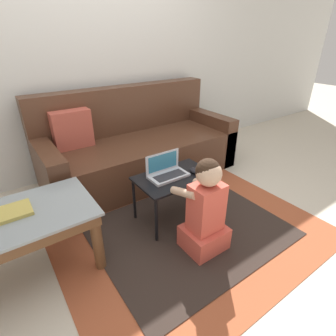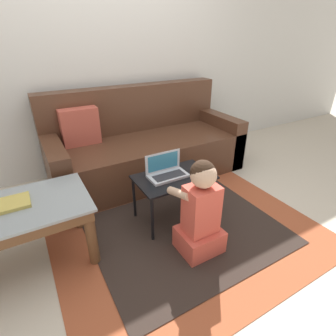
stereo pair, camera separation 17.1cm
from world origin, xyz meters
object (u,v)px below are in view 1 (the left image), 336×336
(couch, at_px, (138,148))
(computer_mouse, at_px, (195,171))
(laptop, at_px, (167,172))
(book_on_table, at_px, (9,213))
(laptop_desk, at_px, (174,181))
(person_seated, at_px, (205,210))

(couch, xyz_separation_m, computer_mouse, (0.02, -0.93, 0.11))
(couch, height_order, computer_mouse, couch)
(couch, xyz_separation_m, laptop, (-0.20, -0.85, 0.13))
(couch, bearing_deg, book_on_table, -148.87)
(laptop_desk, xyz_separation_m, book_on_table, (-1.15, 0.10, 0.12))
(couch, height_order, laptop_desk, couch)
(book_on_table, bearing_deg, computer_mouse, -6.42)
(laptop_desk, distance_m, computer_mouse, 0.19)
(laptop_desk, relative_size, laptop, 1.98)
(laptop, height_order, book_on_table, laptop)
(couch, relative_size, computer_mouse, 18.50)
(laptop_desk, bearing_deg, computer_mouse, -16.99)
(couch, relative_size, laptop_desk, 3.28)
(computer_mouse, xyz_separation_m, person_seated, (-0.21, -0.36, -0.09))
(couch, relative_size, book_on_table, 8.36)
(laptop_desk, distance_m, person_seated, 0.42)
(laptop_desk, xyz_separation_m, computer_mouse, (0.17, -0.05, 0.06))
(person_seated, bearing_deg, couch, 81.73)
(book_on_table, bearing_deg, laptop, -3.23)
(couch, distance_m, person_seated, 1.31)
(couch, bearing_deg, person_seated, -98.27)
(computer_mouse, relative_size, person_seated, 0.15)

